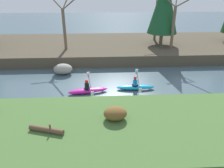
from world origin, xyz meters
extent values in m
plane|color=#425660|center=(0.00, 0.00, 0.00)|extent=(90.00, 90.00, 0.00)
cube|color=#476B33|center=(0.00, -5.79, 0.41)|extent=(44.00, 5.75, 0.82)
cube|color=#4C4233|center=(0.00, 9.06, 0.52)|extent=(44.00, 10.03, 1.03)
cylinder|color=brown|center=(6.72, 7.98, 1.65)|extent=(0.36, 0.36, 1.25)
cone|color=#194C28|center=(6.72, 7.98, 5.10)|extent=(3.04, 3.04, 5.64)
cylinder|color=brown|center=(-3.02, 6.78, 2.96)|extent=(0.28, 0.28, 3.86)
cylinder|color=brown|center=(-3.68, 7.33, 5.35)|extent=(1.45, 1.24, 1.31)
cylinder|color=brown|center=(-2.31, 6.19, 5.27)|extent=(1.52, 1.30, 1.16)
cylinder|color=brown|center=(-2.74, 7.54, 5.42)|extent=(0.68, 1.63, 1.45)
cylinder|color=brown|center=(6.56, 10.11, 3.39)|extent=(0.28, 0.28, 4.73)
cylinder|color=brown|center=(7.38, 6.47, 3.07)|extent=(0.28, 0.28, 4.08)
cylinder|color=brown|center=(8.12, 5.85, 5.52)|extent=(1.60, 1.37, 1.22)
ellipsoid|color=brown|center=(1.04, -5.33, 1.13)|extent=(1.15, 0.96, 0.62)
ellipsoid|color=#1993D6|center=(2.82, -0.45, 0.17)|extent=(2.71, 0.64, 0.34)
cone|color=#1993D6|center=(4.06, -0.46, 0.19)|extent=(0.35, 0.21, 0.20)
cylinder|color=black|center=(2.77, -0.45, 0.31)|extent=(0.49, 0.49, 0.08)
cylinder|color=#1984CC|center=(2.77, -0.45, 0.56)|extent=(0.30, 0.30, 0.42)
sphere|color=red|center=(2.77, -0.45, 0.89)|extent=(0.23, 0.23, 0.23)
cylinder|color=#1984CC|center=(2.87, -0.21, 0.65)|extent=(0.09, 0.23, 0.35)
cylinder|color=#1984CC|center=(2.87, -0.69, 0.65)|extent=(0.09, 0.23, 0.35)
cylinder|color=black|center=(3.00, -0.45, 0.69)|extent=(0.06, 1.91, 0.65)
cube|color=white|center=(3.01, 0.50, 1.00)|extent=(0.20, 0.16, 0.41)
cube|color=white|center=(2.99, -1.40, 0.38)|extent=(0.20, 0.16, 0.41)
ellipsoid|color=white|center=(3.37, -0.45, 0.09)|extent=(1.11, 0.72, 0.18)
ellipsoid|color=#C61999|center=(-0.57, -0.83, 0.17)|extent=(2.76, 1.06, 0.34)
cone|color=#C61999|center=(0.65, -0.61, 0.19)|extent=(0.38, 0.26, 0.20)
cylinder|color=black|center=(-0.62, -0.83, 0.31)|extent=(0.56, 0.56, 0.08)
cylinder|color=black|center=(-0.62, -0.83, 0.56)|extent=(0.35, 0.35, 0.42)
sphere|color=red|center=(-0.62, -0.83, 0.89)|extent=(0.27, 0.27, 0.23)
cylinder|color=black|center=(-0.56, -0.58, 0.65)|extent=(0.13, 0.24, 0.35)
cylinder|color=black|center=(-0.48, -1.05, 0.65)|extent=(0.13, 0.24, 0.35)
cylinder|color=black|center=(-0.39, -0.79, 0.69)|extent=(0.37, 1.89, 0.65)
cube|color=white|center=(-0.56, 0.14, 1.00)|extent=(0.22, 0.19, 0.41)
cube|color=white|center=(-0.23, -1.73, 0.38)|extent=(0.22, 0.19, 0.41)
ellipsoid|color=white|center=(-0.03, -0.73, 0.09)|extent=(1.21, 0.88, 0.18)
ellipsoid|color=gray|center=(-2.80, 2.80, 0.44)|extent=(1.55, 1.21, 0.87)
cylinder|color=brown|center=(-2.14, -6.23, 0.94)|extent=(1.66, 0.72, 0.24)
cylinder|color=brown|center=(-1.95, -6.29, 1.16)|extent=(0.08, 0.08, 0.20)
camera|label=1|loc=(0.39, -14.43, 6.96)|focal=35.00mm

